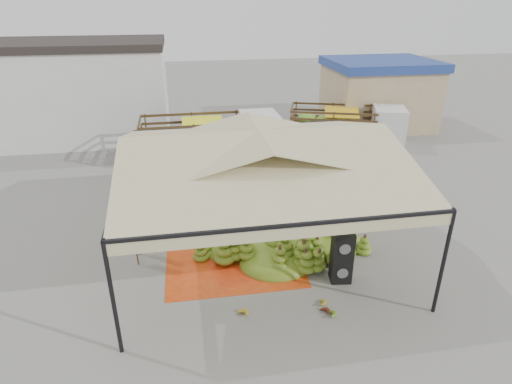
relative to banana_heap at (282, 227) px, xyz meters
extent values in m
plane|color=slate|center=(-0.82, -0.04, -0.64)|extent=(90.00, 90.00, 0.00)
cylinder|color=black|center=(-4.82, -4.04, 0.86)|extent=(0.10, 0.10, 3.00)
cylinder|color=black|center=(3.18, -4.04, 0.86)|extent=(0.10, 0.10, 3.00)
cylinder|color=black|center=(-4.82, 3.96, 0.86)|extent=(0.10, 0.10, 3.00)
cylinder|color=black|center=(3.18, 3.96, 0.86)|extent=(0.10, 0.10, 3.00)
pyramid|color=#BEB086|center=(-0.82, -0.04, 2.86)|extent=(8.00, 8.00, 1.00)
cube|color=black|center=(-0.82, -0.04, 2.36)|extent=(8.00, 8.00, 0.08)
cube|color=#BEB086|center=(-0.82, -0.04, 2.18)|extent=(8.00, 8.00, 0.36)
cube|color=silver|center=(-10.82, 13.96, 1.86)|extent=(14.00, 6.00, 5.00)
cube|color=black|center=(-10.82, 13.96, 4.56)|extent=(14.30, 6.30, 0.40)
cube|color=tan|center=(9.18, 12.96, 1.16)|extent=(6.00, 5.00, 3.60)
cube|color=navy|center=(9.18, 12.96, 3.21)|extent=(6.30, 5.30, 0.50)
cube|color=#D14E13|center=(-1.74, -0.50, -0.63)|extent=(4.21, 4.01, 0.01)
cube|color=red|center=(-0.65, 0.52, -0.63)|extent=(5.15, 5.31, 0.01)
ellipsoid|color=#4B6F17|center=(0.00, 0.00, 0.00)|extent=(6.92, 6.14, 1.27)
ellipsoid|color=#B89424|center=(0.31, -3.24, -0.54)|extent=(0.48, 0.42, 0.19)
ellipsoid|color=gold|center=(-1.85, -3.33, -0.53)|extent=(0.58, 0.57, 0.21)
ellipsoid|color=#5F2315|center=(0.77, -1.37, -0.52)|extent=(0.54, 0.46, 0.22)
ellipsoid|color=#5A2514|center=(0.30, -3.61, -0.55)|extent=(0.51, 0.48, 0.18)
ellipsoid|color=#577C19|center=(0.41, -3.74, -0.54)|extent=(0.47, 0.40, 0.20)
ellipsoid|color=#407418|center=(-0.41, 0.60, 1.98)|extent=(0.24, 0.24, 0.20)
ellipsoid|color=#407418|center=(1.09, 0.60, 1.98)|extent=(0.24, 0.24, 0.20)
ellipsoid|color=#407418|center=(2.59, 0.60, 1.98)|extent=(0.24, 0.24, 0.20)
cube|color=black|center=(1.23, -2.28, -0.23)|extent=(0.65, 0.59, 0.81)
cube|color=black|center=(1.23, -2.28, 0.58)|extent=(0.65, 0.59, 0.81)
imported|color=gray|center=(-1.90, 5.63, 0.26)|extent=(0.72, 0.54, 1.80)
cube|color=#4C3919|center=(-2.51, 8.37, 0.42)|extent=(5.03, 2.34, 0.12)
cube|color=silver|center=(0.80, 8.40, 0.52)|extent=(1.82, 2.22, 2.31)
cylinder|color=black|center=(-4.31, 7.36, -0.18)|extent=(0.90, 0.31, 0.90)
cylinder|color=black|center=(-4.32, 9.36, -0.18)|extent=(0.90, 0.31, 0.90)
cylinder|color=black|center=(-1.10, 7.38, -0.18)|extent=(0.90, 0.31, 0.90)
cylinder|color=black|center=(-1.11, 9.38, -0.18)|extent=(0.90, 0.31, 0.90)
cylinder|color=black|center=(0.61, 7.39, -0.18)|extent=(0.90, 0.31, 0.90)
cylinder|color=black|center=(0.59, 9.40, -0.18)|extent=(0.90, 0.31, 0.90)
ellipsoid|color=#4B7318|center=(-2.51, 8.37, 0.92)|extent=(4.02, 1.83, 0.70)
cube|color=yellow|center=(-2.01, 8.38, 1.32)|extent=(2.02, 2.01, 0.25)
cube|color=#4D3819|center=(5.24, 10.04, 0.33)|extent=(5.01, 3.45, 0.11)
cube|color=silver|center=(8.11, 9.08, 0.42)|extent=(2.20, 2.43, 2.11)
cylinder|color=black|center=(3.39, 9.69, -0.22)|extent=(0.87, 0.52, 0.82)
cylinder|color=black|center=(3.97, 11.43, -0.22)|extent=(0.87, 0.52, 0.82)
cylinder|color=black|center=(6.17, 8.76, -0.22)|extent=(0.87, 0.52, 0.82)
cylinder|color=black|center=(6.75, 10.50, -0.22)|extent=(0.87, 0.52, 0.82)
cylinder|color=black|center=(7.65, 8.27, -0.22)|extent=(0.87, 0.52, 0.82)
cylinder|color=black|center=(8.23, 10.01, -0.22)|extent=(0.87, 0.52, 0.82)
ellipsoid|color=#3C7819|center=(5.24, 10.04, 0.78)|extent=(4.00, 2.72, 0.64)
cube|color=gold|center=(5.68, 9.89, 1.15)|extent=(2.31, 2.31, 0.23)
camera|label=1|loc=(-3.02, -12.05, 7.01)|focal=30.00mm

